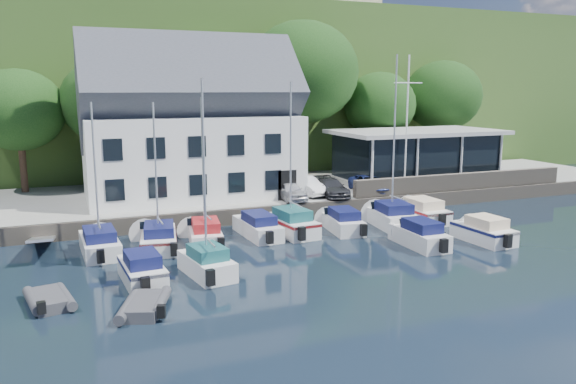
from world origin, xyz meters
name	(u,v)px	position (x,y,z in m)	size (l,w,h in m)	color
ground	(413,265)	(0.00, 0.00, 0.00)	(180.00, 180.00, 0.00)	black
quay	(281,193)	(0.00, 17.50, 0.50)	(60.00, 13.00, 1.00)	gray
quay_face	(317,210)	(0.00, 11.00, 0.50)	(60.00, 0.30, 1.00)	#696054
hillside	(171,91)	(0.00, 62.00, 8.00)	(160.00, 75.00, 16.00)	#2D491B
field_patch	(210,40)	(8.00, 70.00, 16.15)	(50.00, 30.00, 0.30)	#4B5C2E
farmhouse	(338,4)	(22.00, 52.00, 20.10)	(10.40, 7.00, 8.20)	beige
harbor_building	(191,133)	(-7.00, 16.50, 5.35)	(14.40, 8.20, 8.70)	white
club_pavilion	(416,156)	(11.00, 16.00, 3.05)	(13.20, 7.20, 4.10)	black
seawall	(462,181)	(12.00, 11.40, 1.60)	(18.00, 0.50, 1.20)	#696054
gangway	(43,252)	(-16.50, 9.00, 0.00)	(1.20, 6.00, 1.40)	silver
car_silver	(290,191)	(-1.33, 12.45, 1.62)	(1.46, 3.63, 1.24)	silver
car_white	(305,186)	(0.34, 13.72, 1.65)	(1.38, 3.96, 1.30)	white
car_dgrey	(331,187)	(1.85, 12.71, 1.59)	(1.65, 4.07, 1.18)	#2A2A2E
car_blue	(369,183)	(5.14, 13.15, 1.63)	(1.46, 3.69, 1.26)	navy
flagpole	(407,124)	(7.67, 12.46, 5.83)	(2.32, 0.20, 9.66)	white
tree_0	(20,131)	(-17.94, 22.27, 5.37)	(6.39, 6.39, 8.73)	black
tree_1	(110,124)	(-11.85, 21.74, 5.75)	(6.96, 6.96, 9.51)	black
tree_2	(216,107)	(-3.62, 22.69, 6.87)	(8.59, 8.59, 11.74)	black
tree_3	(302,99)	(3.77, 22.26, 7.47)	(9.46, 9.46, 12.93)	black
tree_4	(379,122)	(11.34, 22.36, 5.42)	(6.46, 6.46, 8.83)	black
tree_5	(442,114)	(18.37, 22.68, 5.98)	(7.29, 7.29, 9.96)	black
boat_r1_0	(95,173)	(-13.78, 7.62, 4.15)	(1.89, 6.03, 8.30)	silver
boat_r1_1	(156,171)	(-10.81, 7.52, 4.11)	(1.94, 6.11, 8.22)	silver
boat_r1_2	(203,168)	(-8.33, 7.46, 4.14)	(1.80, 5.62, 8.27)	silver
boat_r1_3	(257,224)	(-5.16, 7.91, 0.69)	(1.72, 6.25, 1.39)	silver
boat_r1_4	(291,153)	(-3.22, 7.65, 4.71)	(1.95, 5.91, 9.42)	silver
boat_r1_5	(342,219)	(-0.09, 7.21, 0.68)	(1.74, 5.56, 1.36)	silver
boat_r1_6	(394,151)	(3.21, 7.04, 4.67)	(2.19, 5.55, 9.34)	silver
boat_r1_7	(421,209)	(5.76, 7.64, 0.74)	(2.08, 5.85, 1.48)	silver
boat_r2_0	(142,267)	(-12.35, 2.31, 0.70)	(1.72, 5.04, 1.41)	silver
boat_r2_1	(204,181)	(-9.52, 2.20, 4.34)	(1.71, 4.95, 8.67)	silver
boat_r2_3	(419,233)	(2.21, 2.72, 0.73)	(1.74, 5.48, 1.47)	silver
boat_r2_4	(484,229)	(6.01, 2.13, 0.72)	(1.88, 5.12, 1.45)	silver
dinghy_0	(49,297)	(-16.07, 0.97, 0.32)	(1.64, 2.74, 0.64)	#393A3F
dinghy_1	(144,303)	(-12.72, -1.05, 0.33)	(1.69, 2.81, 0.66)	#393A3F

